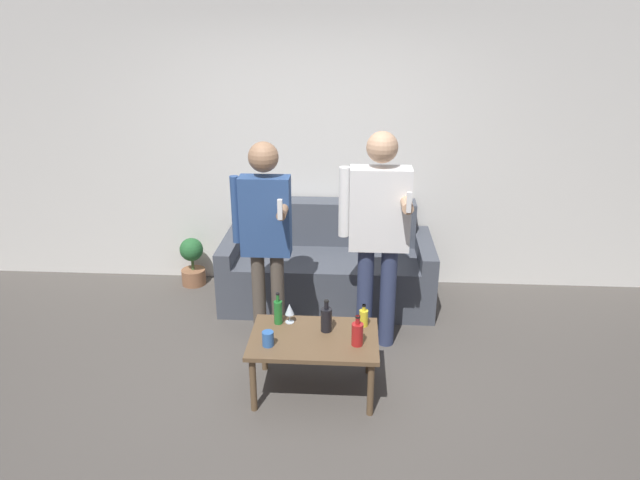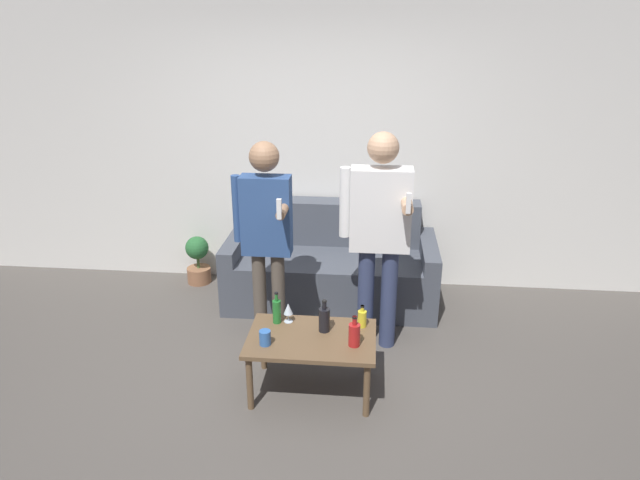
% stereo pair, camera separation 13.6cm
% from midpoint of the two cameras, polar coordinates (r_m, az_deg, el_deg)
% --- Properties ---
extents(ground_plane, '(16.00, 16.00, 0.00)m').
position_cam_midpoint_polar(ground_plane, '(4.00, -2.63, -16.34)').
color(ground_plane, '#514C47').
extents(wall_back, '(8.00, 0.06, 2.70)m').
position_cam_midpoint_polar(wall_back, '(5.33, 0.25, 9.50)').
color(wall_back, silver).
rests_on(wall_back, ground_plane).
extents(couch, '(1.88, 0.85, 0.87)m').
position_cam_midpoint_polar(couch, '(5.23, 1.88, -2.71)').
color(couch, '#474C56').
rests_on(couch, ground_plane).
extents(coffee_table, '(0.87, 0.58, 0.43)m').
position_cam_midpoint_polar(coffee_table, '(3.94, 0.15, -10.30)').
color(coffee_table, brown).
rests_on(coffee_table, ground_plane).
extents(bottle_orange, '(0.08, 0.08, 0.23)m').
position_cam_midpoint_polar(bottle_orange, '(3.93, 1.43, -7.90)').
color(bottle_orange, black).
rests_on(bottle_orange, coffee_table).
extents(bottle_green, '(0.08, 0.08, 0.22)m').
position_cam_midpoint_polar(bottle_green, '(3.79, 4.49, -9.36)').
color(bottle_green, '#B21E1E').
rests_on(bottle_green, coffee_table).
extents(bottle_dark, '(0.06, 0.06, 0.24)m').
position_cam_midpoint_polar(bottle_dark, '(4.04, -3.38, -7.08)').
color(bottle_dark, '#23752D').
rests_on(bottle_dark, coffee_table).
extents(bottle_yellow, '(0.06, 0.06, 0.16)m').
position_cam_midpoint_polar(bottle_yellow, '(4.01, 5.21, -7.79)').
color(bottle_yellow, yellow).
rests_on(bottle_yellow, coffee_table).
extents(wine_glass_near, '(0.07, 0.07, 0.15)m').
position_cam_midpoint_polar(wine_glass_near, '(4.04, -2.23, -6.95)').
color(wine_glass_near, silver).
rests_on(wine_glass_near, coffee_table).
extents(cup_on_table, '(0.08, 0.08, 0.10)m').
position_cam_midpoint_polar(cup_on_table, '(3.81, -4.49, -9.73)').
color(cup_on_table, '#3366B2').
rests_on(cup_on_table, coffee_table).
extents(person_standing_left, '(0.43, 0.41, 1.64)m').
position_cam_midpoint_polar(person_standing_left, '(4.23, -4.50, 1.11)').
color(person_standing_left, brown).
rests_on(person_standing_left, ground_plane).
extents(person_standing_right, '(0.53, 0.44, 1.71)m').
position_cam_midpoint_polar(person_standing_right, '(4.25, 6.86, 1.33)').
color(person_standing_right, navy).
rests_on(person_standing_right, ground_plane).
extents(potted_plant, '(0.23, 0.23, 0.48)m').
position_cam_midpoint_polar(potted_plant, '(5.68, -11.44, -1.91)').
color(potted_plant, '#936042').
rests_on(potted_plant, ground_plane).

